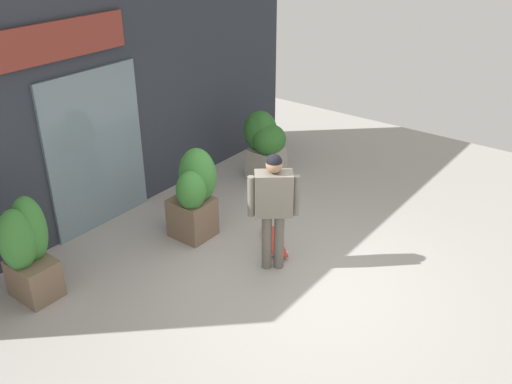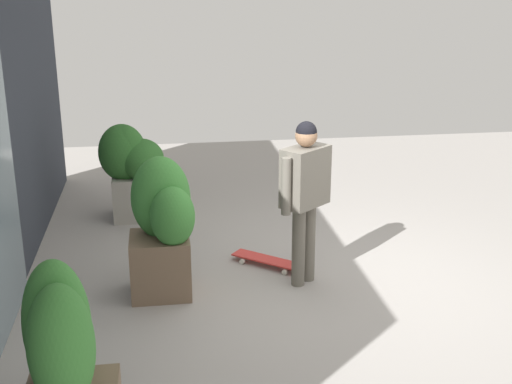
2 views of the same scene
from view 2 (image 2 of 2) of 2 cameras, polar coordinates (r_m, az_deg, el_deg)
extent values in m
plane|color=#9E9993|center=(6.75, 6.87, -7.74)|extent=(12.00, 12.00, 0.00)
cylinder|color=#666056|center=(6.54, 3.64, -4.65)|extent=(0.13, 0.13, 0.81)
cylinder|color=#666056|center=(6.65, 4.50, -4.25)|extent=(0.13, 0.13, 0.81)
cube|color=#6B665B|center=(6.36, 4.21, 1.32)|extent=(0.50, 0.53, 0.57)
cylinder|color=#6B665B|center=(6.16, 2.58, 0.48)|extent=(0.09, 0.09, 0.55)
cylinder|color=#6B665B|center=(6.59, 5.72, 1.58)|extent=(0.09, 0.09, 0.55)
sphere|color=#997051|center=(6.26, 4.30, 4.80)|extent=(0.21, 0.21, 0.21)
sphere|color=black|center=(6.25, 4.30, 5.12)|extent=(0.20, 0.20, 0.20)
cube|color=red|center=(7.07, 1.03, -5.78)|extent=(0.66, 0.74, 0.02)
cylinder|color=silver|center=(7.13, -1.18, -5.93)|extent=(0.06, 0.06, 0.05)
cylinder|color=silver|center=(7.29, -0.31, -5.36)|extent=(0.06, 0.06, 0.05)
cylinder|color=silver|center=(6.89, 2.45, -6.83)|extent=(0.06, 0.06, 0.05)
cylinder|color=silver|center=(7.05, 3.27, -6.22)|extent=(0.06, 0.06, 0.05)
ellipsoid|color=#387A33|center=(4.20, -16.23, -12.52)|extent=(0.44, 0.40, 0.81)
ellipsoid|color=#387A33|center=(4.37, -16.55, -10.86)|extent=(0.41, 0.41, 0.88)
cube|color=brown|center=(6.46, -8.11, -6.17)|extent=(0.52, 0.56, 0.58)
ellipsoid|color=#387A33|center=(6.15, -7.11, -2.07)|extent=(0.43, 0.41, 0.56)
ellipsoid|color=#387A33|center=(6.34, -8.10, -0.50)|extent=(0.49, 0.56, 0.80)
cube|color=gray|center=(8.54, -10.35, -0.31)|extent=(0.60, 0.49, 0.55)
ellipsoid|color=#2D6628|center=(8.31, -10.95, 3.24)|extent=(0.43, 0.46, 0.69)
ellipsoid|color=#2D6628|center=(8.35, -11.29, 3.32)|extent=(0.56, 0.58, 0.70)
ellipsoid|color=#2D6628|center=(8.31, -9.71, 2.75)|extent=(0.60, 0.55, 0.51)
camera|label=1|loc=(5.23, 78.02, 20.58)|focal=39.85mm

